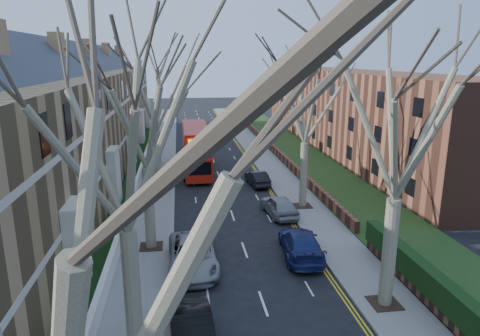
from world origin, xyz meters
name	(u,v)px	position (x,y,z in m)	size (l,w,h in m)	color
pavement_left	(161,162)	(-6.00, 39.00, 0.06)	(3.00, 102.00, 0.12)	slate
pavement_right	(264,158)	(6.00, 39.00, 0.06)	(3.00, 102.00, 0.12)	slate
terrace_left	(68,126)	(-13.65, 31.00, 5.53)	(9.70, 78.00, 13.60)	olive
flats_right	(347,111)	(17.46, 43.00, 4.98)	(13.97, 54.00, 10.00)	brown
front_wall_left	(140,176)	(-7.65, 31.00, 0.62)	(0.30, 78.00, 1.00)	white
grass_verge_right	(301,156)	(10.50, 39.00, 0.15)	(6.00, 102.00, 0.06)	#1B3914
tree_left_near	(16,276)	(-5.70, -4.00, 8.93)	(9.80, 9.80, 13.73)	#6A624C
tree_left_mid	(120,116)	(-5.70, 6.00, 9.56)	(10.50, 10.50, 14.71)	#6A624C
tree_left_far	(143,99)	(-5.70, 16.00, 9.24)	(10.15, 10.15, 14.22)	#6A624C
tree_left_dist	(154,82)	(-5.70, 28.00, 9.56)	(10.50, 10.50, 14.71)	#6A624C
tree_right_mid	(403,105)	(5.70, 8.00, 9.56)	(10.50, 10.50, 14.71)	#6A624C
tree_right_far	(307,89)	(5.70, 22.00, 9.24)	(10.15, 10.15, 14.22)	#6A624C
double_decker_bus	(196,150)	(-2.13, 34.14, 2.30)	(2.91, 11.20, 4.67)	#B3190C
car_left_mid	(192,332)	(-3.50, 6.12, 0.79)	(1.68, 4.80, 1.58)	black
car_left_far	(193,255)	(-3.22, 13.11, 0.80)	(2.67, 5.79, 1.61)	gray
car_right_near	(301,244)	(3.19, 13.72, 0.78)	(2.18, 5.36, 1.56)	navy
car_right_mid	(279,205)	(3.47, 20.58, 0.77)	(1.83, 4.54, 1.55)	gray
car_right_far	(257,178)	(3.26, 28.50, 0.68)	(1.44, 4.12, 1.36)	black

